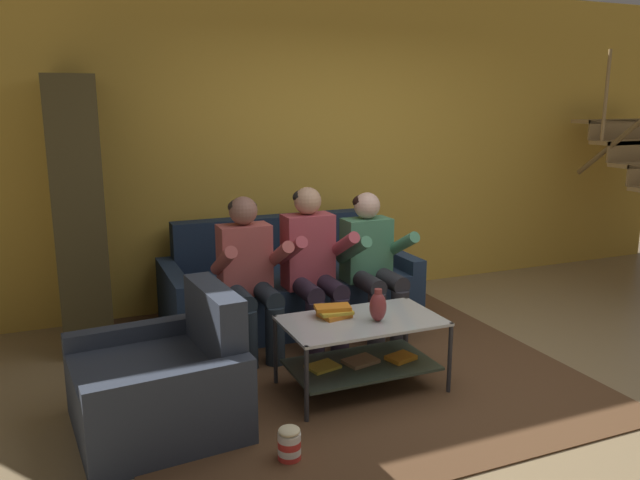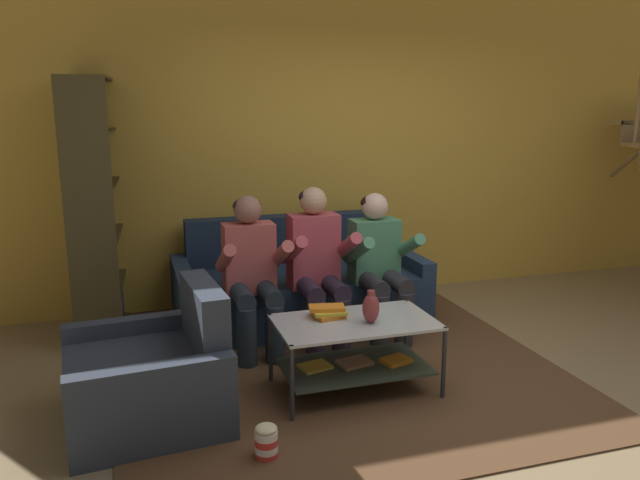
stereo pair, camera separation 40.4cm
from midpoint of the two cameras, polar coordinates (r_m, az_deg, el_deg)
ground at (r=4.18m, az=16.48°, el=-14.18°), size 16.80×16.80×0.00m
back_partition at (r=5.95m, az=4.07°, el=8.70°), size 8.40×0.12×2.90m
couch at (r=5.37m, az=0.12°, el=-4.42°), size 2.07×0.99×0.85m
person_seated_left at (r=4.60m, az=-3.75°, el=-2.68°), size 0.50×0.58×1.17m
person_seated_middle at (r=4.74m, az=2.21°, el=-1.96°), size 0.50×0.58×1.21m
person_seated_right at (r=4.93m, az=7.80°, el=-1.88°), size 0.50×0.58×1.14m
coffee_table at (r=4.08m, az=6.10°, el=-9.58°), size 1.01×0.59×0.48m
area_rug at (r=4.71m, az=3.17°, el=-10.49°), size 3.00×3.38×0.01m
vase at (r=3.96m, az=7.62°, el=-6.20°), size 0.11×0.11×0.21m
book_stack at (r=4.06m, az=3.61°, el=-6.59°), size 0.25×0.20×0.07m
bookshelf at (r=5.22m, az=-18.05°, el=0.27°), size 0.40×1.02×2.03m
armchair at (r=3.82m, az=-12.13°, el=-12.25°), size 0.96×0.98×0.80m
popcorn_tub at (r=3.44m, az=-1.42°, el=-18.01°), size 0.12×0.12×0.19m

